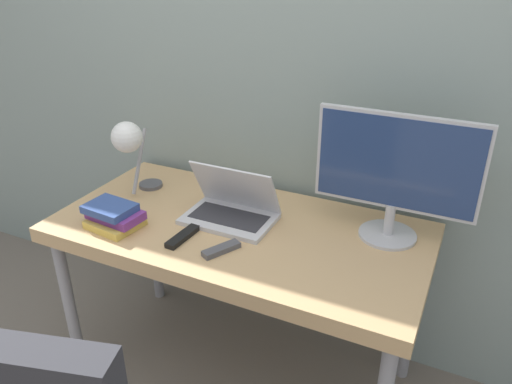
# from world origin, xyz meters

# --- Properties ---
(wall_back) EXTENTS (8.00, 0.05, 2.60)m
(wall_back) POSITION_xyz_m (0.00, 0.78, 1.30)
(wall_back) COLOR gray
(wall_back) RESTS_ON ground_plane
(desk) EXTENTS (1.42, 0.71, 0.76)m
(desk) POSITION_xyz_m (0.00, 0.36, 0.69)
(desk) COLOR tan
(desk) RESTS_ON ground_plane
(laptop) EXTENTS (0.35, 0.23, 0.22)m
(laptop) POSITION_xyz_m (-0.05, 0.39, 0.80)
(laptop) COLOR silver
(laptop) RESTS_ON desk
(monitor) EXTENTS (0.57, 0.21, 0.47)m
(monitor) POSITION_xyz_m (0.53, 0.53, 1.02)
(monitor) COLOR #B7B7BC
(monitor) RESTS_ON desk
(desk_lamp) EXTENTS (0.13, 0.23, 0.33)m
(desk_lamp) POSITION_xyz_m (-0.51, 0.39, 1.00)
(desk_lamp) COLOR #4C4C51
(desk_lamp) RESTS_ON desk
(book_stack) EXTENTS (0.22, 0.18, 0.09)m
(book_stack) POSITION_xyz_m (-0.43, 0.15, 0.80)
(book_stack) COLOR gold
(book_stack) RESTS_ON desk
(tv_remote) EXTENTS (0.05, 0.17, 0.02)m
(tv_remote) POSITION_xyz_m (-0.14, 0.19, 0.77)
(tv_remote) COLOR black
(tv_remote) RESTS_ON desk
(media_remote) EXTENTS (0.10, 0.14, 0.02)m
(media_remote) POSITION_xyz_m (0.03, 0.17, 0.77)
(media_remote) COLOR #4C4C51
(media_remote) RESTS_ON desk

